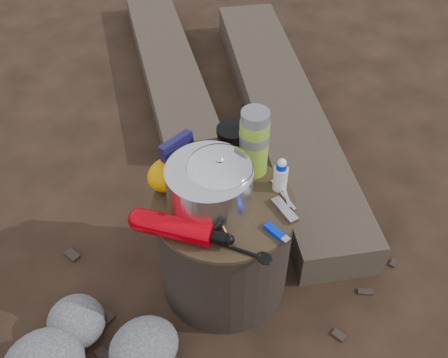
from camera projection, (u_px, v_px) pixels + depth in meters
ground at (224, 279)px, 1.76m from camera, size 60.00×60.00×0.00m
stump at (224, 244)px, 1.63m from camera, size 0.41×0.41×0.38m
log_main at (282, 111)px, 2.30m from camera, size 1.10×1.63×0.14m
log_small at (168, 64)px, 2.60m from camera, size 0.80×1.33×0.11m
foil_windscreen at (209, 189)px, 1.43m from camera, size 0.24×0.24×0.15m
camping_pot at (220, 183)px, 1.43m from camera, size 0.18×0.18×0.18m
fuel_bottle at (175, 228)px, 1.39m from camera, size 0.21×0.26×0.07m
thermos at (254, 143)px, 1.52m from camera, size 0.09×0.09×0.22m
travel_mug at (232, 146)px, 1.57m from camera, size 0.09×0.09×0.13m
stuff_sack at (169, 174)px, 1.51m from camera, size 0.14×0.11×0.09m
food_pouch at (179, 159)px, 1.52m from camera, size 0.11×0.04×0.14m
lighter at (274, 231)px, 1.41m from camera, size 0.02×0.08×0.02m
multitool at (284, 210)px, 1.47m from camera, size 0.04×0.10×0.01m
pot_grabber at (283, 194)px, 1.51m from camera, size 0.08×0.13×0.01m
spork at (240, 250)px, 1.37m from camera, size 0.10×0.15×0.01m
squeeze_bottle at (281, 176)px, 1.50m from camera, size 0.04×0.04×0.10m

